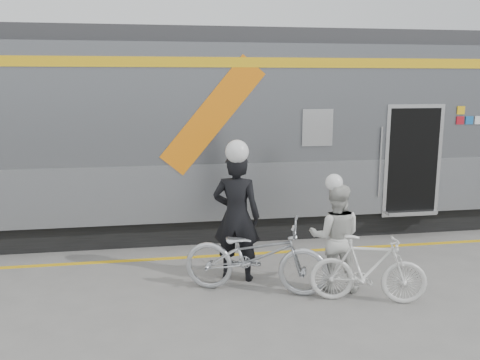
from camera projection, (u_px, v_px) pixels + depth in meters
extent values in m
plane|color=slate|center=(300.00, 302.00, 7.28)|extent=(90.00, 90.00, 0.00)
cube|color=black|center=(285.00, 210.00, 11.44)|extent=(24.00, 2.70, 0.50)
cube|color=#9EA0A5|center=(286.00, 176.00, 11.28)|extent=(24.00, 3.00, 1.10)
cube|color=slate|center=(287.00, 101.00, 10.97)|extent=(24.00, 3.00, 2.20)
cube|color=#38383A|center=(288.00, 41.00, 10.73)|extent=(24.00, 2.64, 0.30)
cube|color=yellow|center=(309.00, 63.00, 9.36)|extent=(24.00, 0.02, 0.18)
cube|color=orange|center=(213.00, 116.00, 9.25)|extent=(1.96, 0.01, 2.19)
cube|color=black|center=(317.00, 128.00, 9.62)|extent=(0.55, 0.02, 0.65)
cube|color=black|center=(408.00, 160.00, 10.29)|extent=(1.05, 0.45, 2.10)
cube|color=silver|center=(413.00, 161.00, 10.08)|extent=(1.20, 0.02, 2.25)
cylinder|color=silver|center=(380.00, 162.00, 9.95)|extent=(0.04, 0.04, 1.40)
cube|color=silver|center=(411.00, 212.00, 10.24)|extent=(1.05, 0.25, 0.06)
cube|color=yellow|center=(461.00, 110.00, 10.04)|extent=(0.16, 0.01, 0.16)
cube|color=#AF1420|center=(460.00, 120.00, 10.08)|extent=(0.16, 0.01, 0.16)
cube|color=#1A63AD|center=(469.00, 120.00, 10.11)|extent=(0.16, 0.01, 0.16)
cube|color=silver|center=(478.00, 120.00, 10.15)|extent=(0.16, 0.01, 0.16)
cube|color=silver|center=(335.00, 189.00, 9.92)|extent=(0.22, 0.01, 0.22)
cube|color=yellow|center=(267.00, 253.00, 9.36)|extent=(24.00, 0.12, 0.01)
imported|color=black|center=(236.00, 217.00, 7.97)|extent=(0.87, 0.72, 2.06)
imported|color=#B8BBC0|center=(256.00, 255.00, 7.55)|extent=(2.28, 1.45, 1.13)
imported|color=silver|center=(335.00, 237.00, 7.63)|extent=(0.94, 0.83, 1.63)
imported|color=silver|center=(368.00, 269.00, 7.20)|extent=(1.71, 0.94, 0.99)
sphere|color=white|center=(236.00, 140.00, 7.73)|extent=(0.36, 0.36, 0.36)
sphere|color=white|center=(338.00, 175.00, 7.44)|extent=(0.26, 0.26, 0.26)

